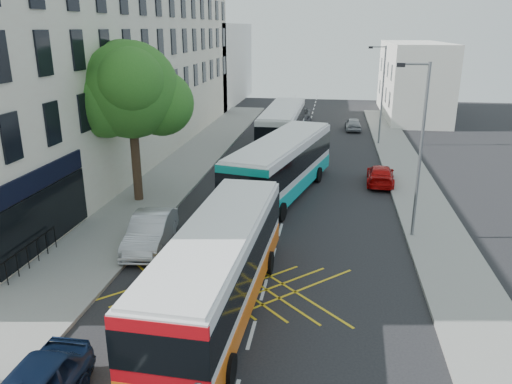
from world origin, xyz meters
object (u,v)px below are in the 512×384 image
at_px(bus_mid, 282,166).
at_px(parked_car_silver, 151,232).
at_px(lamp_near, 419,143).
at_px(lamp_far, 381,90).
at_px(red_hatchback, 380,175).
at_px(street_tree, 130,91).
at_px(bus_near, 218,267).
at_px(distant_car_grey, 300,115).
at_px(distant_car_silver, 353,124).
at_px(bus_far, 283,126).

bearing_deg(bus_mid, parked_car_silver, -108.21).
xyz_separation_m(lamp_near, bus_mid, (-6.72, 5.46, -2.82)).
relative_size(lamp_far, red_hatchback, 1.93).
bearing_deg(street_tree, lamp_near, -11.40).
height_order(lamp_far, bus_near, lamp_far).
bearing_deg(distant_car_grey, distant_car_silver, -37.85).
relative_size(bus_far, distant_car_silver, 3.29).
xyz_separation_m(lamp_far, bus_near, (-7.57, -27.60, -2.95)).
distance_m(bus_mid, bus_far, 12.50).
bearing_deg(red_hatchback, lamp_near, 98.38).
bearing_deg(lamp_near, bus_mid, 140.91).
bearing_deg(street_tree, bus_far, 65.59).
xyz_separation_m(street_tree, red_hatchback, (14.01, 5.61, -5.69)).
bearing_deg(lamp_far, red_hatchback, -93.49).
relative_size(lamp_near, bus_far, 0.67).
bearing_deg(bus_mid, distant_car_grey, 104.37).
xyz_separation_m(bus_mid, distant_car_silver, (4.86, 20.67, -1.18)).
xyz_separation_m(street_tree, bus_near, (7.14, -10.57, -4.63)).
distance_m(bus_mid, distant_car_silver, 21.26).
distance_m(red_hatchback, distant_car_silver, 17.58).
bearing_deg(lamp_near, bus_near, -134.88).
xyz_separation_m(lamp_far, distant_car_silver, (-1.86, 6.13, -4.00)).
relative_size(lamp_far, parked_car_silver, 1.71).
bearing_deg(bus_near, lamp_far, 76.86).
height_order(bus_far, distant_car_silver, bus_far).
relative_size(street_tree, parked_car_silver, 1.88).
height_order(bus_near, red_hatchback, bus_near).
relative_size(bus_mid, distant_car_silver, 3.43).
bearing_deg(distant_car_silver, lamp_near, 91.83).
bearing_deg(distant_car_silver, parked_car_silver, 68.87).
relative_size(bus_mid, parked_car_silver, 2.66).
distance_m(lamp_far, red_hatchback, 12.12).
xyz_separation_m(bus_far, parked_car_silver, (-3.87, -20.83, -0.99)).
bearing_deg(bus_near, lamp_near, 47.31).
height_order(lamp_far, distant_car_grey, lamp_far).
bearing_deg(distant_car_silver, bus_mid, 74.52).
relative_size(bus_near, distant_car_silver, 3.12).
bearing_deg(bus_far, lamp_far, 15.71).
bearing_deg(distant_car_grey, bus_far, -96.53).
height_order(lamp_near, distant_car_grey, lamp_near).
distance_m(bus_far, distant_car_silver, 10.28).
relative_size(street_tree, lamp_far, 1.10).
bearing_deg(distant_car_grey, parked_car_silver, -101.36).
xyz_separation_m(street_tree, lamp_far, (14.71, 17.03, -1.68)).
height_order(lamp_far, red_hatchback, lamp_far).
xyz_separation_m(bus_near, red_hatchback, (6.87, 16.18, -1.06)).
xyz_separation_m(bus_near, distant_car_silver, (5.71, 33.73, -1.04)).
height_order(distant_car_grey, distant_car_silver, distant_car_grey).
bearing_deg(distant_car_grey, lamp_far, -56.96).
bearing_deg(bus_mid, lamp_near, -26.10).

